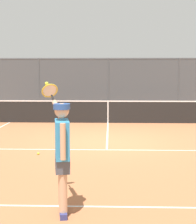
% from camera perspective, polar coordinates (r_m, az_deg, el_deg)
% --- Properties ---
extents(ground_plane, '(60.00, 60.00, 0.00)m').
position_cam_1_polar(ground_plane, '(11.51, 1.44, -4.72)').
color(ground_plane, '#B76B42').
extents(court_line_markings, '(8.57, 9.61, 0.01)m').
position_cam_1_polar(court_line_markings, '(10.06, 1.37, -6.38)').
color(court_line_markings, white).
rests_on(court_line_markings, ground).
extents(fence_backdrop, '(18.20, 1.37, 2.90)m').
position_cam_1_polar(fence_backdrop, '(20.50, 1.67, 4.22)').
color(fence_backdrop, '#474C51').
rests_on(fence_backdrop, ground).
extents(tennis_net, '(11.01, 0.09, 1.07)m').
position_cam_1_polar(tennis_net, '(15.51, 1.57, 0.09)').
color(tennis_net, '#2D2D2D').
rests_on(tennis_net, ground).
extents(tennis_player, '(0.65, 1.39, 2.06)m').
position_cam_1_polar(tennis_player, '(5.71, -5.69, -5.77)').
color(tennis_player, navy).
rests_on(tennis_player, ground).
extents(tennis_ball_near_net, '(0.07, 0.07, 0.07)m').
position_cam_1_polar(tennis_ball_near_net, '(9.95, -9.36, -6.45)').
color(tennis_ball_near_net, '#C1D138').
rests_on(tennis_ball_near_net, ground).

